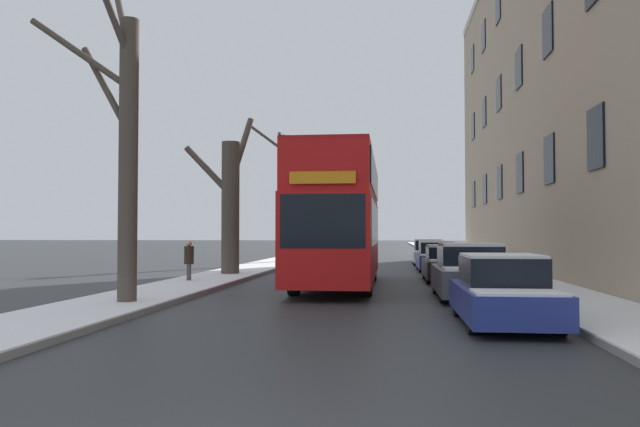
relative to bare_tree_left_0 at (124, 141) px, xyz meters
The scene contains 13 objects.
sidewalk_left 42.17m from the bare_tree_left_0, 90.28° to the left, with size 2.58×130.00×0.16m.
sidewalk_right 43.62m from the bare_tree_left_0, 75.13° to the left, with size 2.58×130.00×0.16m.
terrace_facade_right 22.70m from the bare_tree_left_0, 40.20° to the left, with size 9.10×41.58×17.98m.
bare_tree_left_0 is the anchor object (origin of this frame).
bare_tree_left_1 10.78m from the bare_tree_left_0, 90.58° to the left, with size 2.68×1.91×6.88m.
bare_tree_left_2 21.83m from the bare_tree_left_0, 89.57° to the left, with size 2.70×3.87×8.30m.
double_decker_bus 8.29m from the bare_tree_left_0, 53.85° to the left, with size 2.50×10.50×4.41m.
parked_car_0 9.61m from the bare_tree_left_0, 12.28° to the right, with size 1.71×4.14×1.40m.
parked_car_1 9.92m from the bare_tree_left_0, 19.95° to the left, with size 1.90×4.28×1.55m.
parked_car_2 13.39m from the bare_tree_left_0, 47.38° to the left, with size 1.86×4.16×1.38m.
parked_car_3 18.57m from the bare_tree_left_0, 61.32° to the left, with size 1.80×4.54×1.45m.
parked_car_4 24.05m from the bare_tree_left_0, 68.41° to the left, with size 1.80×3.91×1.48m.
pedestrian_left_sidewalk 7.61m from the bare_tree_left_0, 94.86° to the left, with size 0.34×0.34×1.57m.
Camera 1 is at (1.05, -3.66, 1.82)m, focal length 35.00 mm.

